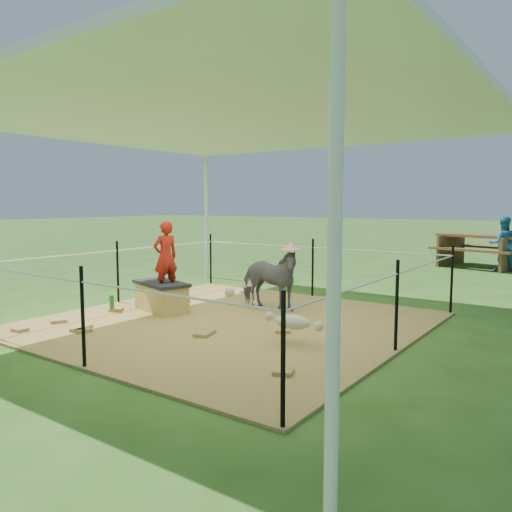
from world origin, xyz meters
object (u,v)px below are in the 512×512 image
Objects in this scene: green_bottle at (112,303)px; pony at (268,279)px; woman at (165,250)px; picnic_table_near at (480,251)px; distant_person at (503,244)px; foal at (293,319)px; straw_bale at (161,298)px.

green_bottle is 2.29m from pony.
picnic_table_near is at bearing 178.66° from woman.
foal is at bearing 64.26° from distant_person.
green_bottle is 0.24× the size of foal.
straw_bale is at bearing 47.34° from distant_person.
foal is (1.22, -1.32, -0.17)m from pony.
foal is (2.99, 0.09, 0.16)m from green_bottle.
foal is at bearing -78.27° from picnic_table_near.
foal reaches higher than green_bottle.
foal is at bearing -8.41° from straw_bale.
woman reaches higher than green_bottle.
woman is (0.10, 0.00, 0.70)m from straw_bale.
woman is 8.44m from distant_person.
straw_bale is 0.71m from green_bottle.
pony is 7.44m from picnic_table_near.
distant_person reaches higher than pony.
pony reaches higher than green_bottle.
pony is at bearing 53.51° from distant_person.
woman is at bearing 34.70° from green_bottle.
picnic_table_near is at bearing 69.68° from green_bottle.
pony is 0.84× the size of distant_person.
straw_bale is 8.68m from picnic_table_near.
woman is at bearing 130.84° from pony.
foal is (2.34, -0.36, -0.62)m from woman.
picnic_table_near is at bearing -57.25° from distant_person.
picnic_table_near is at bearing 77.45° from foal.
straw_bale is at bearing 39.29° from green_bottle.
distant_person is at bearing -23.77° from picnic_table_near.
woman is 2.45m from foal.
picnic_table_near is (3.22, 8.70, 0.26)m from green_bottle.
pony is at bearing 121.71° from foal.
green_bottle is 0.22× the size of pony.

